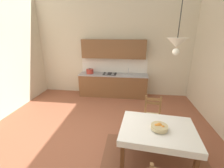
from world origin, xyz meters
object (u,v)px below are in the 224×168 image
at_px(dining_chair_kitchen_side, 152,116).
at_px(fruit_bowl, 159,127).
at_px(pendant_lamp, 177,43).
at_px(kitchen_cabinetry, 113,75).
at_px(dining_table, 157,133).

height_order(dining_chair_kitchen_side, fruit_bowl, dining_chair_kitchen_side).
height_order(fruit_bowl, pendant_lamp, pendant_lamp).
xyz_separation_m(kitchen_cabinetry, fruit_bowl, (1.24, -3.32, -0.04)).
relative_size(dining_chair_kitchen_side, fruit_bowl, 3.10).
xyz_separation_m(dining_table, pendant_lamp, (0.13, -0.03, 1.65)).
relative_size(dining_table, fruit_bowl, 4.85).
xyz_separation_m(kitchen_cabinetry, dining_table, (1.23, -3.25, -0.22)).
distance_m(kitchen_cabinetry, dining_chair_kitchen_side, 2.66).
bearing_deg(dining_chair_kitchen_side, kitchen_cabinetry, 119.06).
distance_m(dining_table, fruit_bowl, 0.19).
distance_m(dining_chair_kitchen_side, pendant_lamp, 2.09).
bearing_deg(pendant_lamp, dining_table, 165.27).
bearing_deg(dining_table, pendant_lamp, -14.73).
bearing_deg(dining_chair_kitchen_side, pendant_lamp, -84.76).
distance_m(kitchen_cabinetry, pendant_lamp, 3.84).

